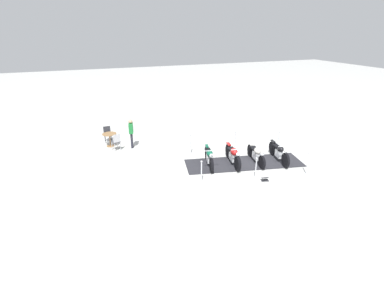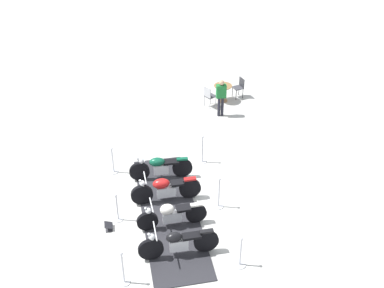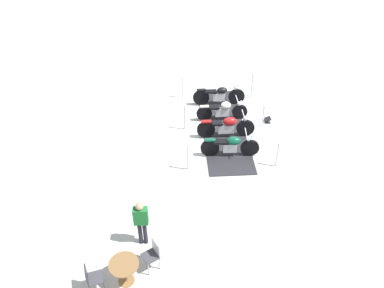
{
  "view_description": "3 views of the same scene",
  "coord_description": "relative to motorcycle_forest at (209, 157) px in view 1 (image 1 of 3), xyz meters",
  "views": [
    {
      "loc": [
        11.73,
        -7.23,
        6.3
      ],
      "look_at": [
        -1.64,
        -2.14,
        0.73
      ],
      "focal_mm": 28.12,
      "sensor_mm": 36.0,
      "label": 1
    },
    {
      "loc": [
        3.63,
        10.37,
        9.94
      ],
      "look_at": [
        -1.51,
        -1.76,
        1.11
      ],
      "focal_mm": 43.99,
      "sensor_mm": 36.0,
      "label": 2
    },
    {
      "loc": [
        -4.59,
        -11.96,
        9.14
      ],
      "look_at": [
        -1.8,
        -1.73,
        0.85
      ],
      "focal_mm": 36.07,
      "sensor_mm": 36.0,
      "label": 3
    }
  ],
  "objects": [
    {
      "name": "cafe_chair_near_table",
      "position": [
        -5.21,
        -4.19,
        0.04
      ],
      "size": [
        0.42,
        0.42,
        0.9
      ],
      "rotation": [
        0.0,
        0.0,
        0.04
      ],
      "color": "#2D2D33",
      "rests_on": "ground_plane"
    },
    {
      "name": "motorcycle_maroon",
      "position": [
        0.25,
        1.16,
        0.0
      ],
      "size": [
        2.23,
        0.71,
        1.02
      ],
      "rotation": [
        0.0,
        0.0,
        -0.2
      ],
      "color": "black",
      "rests_on": "display_platform"
    },
    {
      "name": "ground_plane",
      "position": [
        0.34,
        1.75,
        -0.49
      ],
      "size": [
        80.0,
        80.0,
        0.0
      ],
      "primitive_type": "plane",
      "color": "silver"
    },
    {
      "name": "display_platform",
      "position": [
        0.34,
        1.75,
        -0.48
      ],
      "size": [
        2.84,
        5.98,
        0.03
      ],
      "primitive_type": "cube",
      "rotation": [
        0.0,
        0.0,
        1.36
      ],
      "color": "#28282D",
      "rests_on": "ground_plane"
    },
    {
      "name": "stanchion_right_mid",
      "position": [
        1.88,
        1.42,
        -0.13
      ],
      "size": [
        0.29,
        0.29,
        1.01
      ],
      "color": "silver",
      "rests_on": "ground_plane"
    },
    {
      "name": "bystander_person",
      "position": [
        -3.74,
        -3.04,
        0.48
      ],
      "size": [
        0.44,
        0.31,
        1.64
      ],
      "rotation": [
        0.0,
        0.0,
        1.34
      ],
      "color": "#23232D",
      "rests_on": "ground_plane"
    },
    {
      "name": "motorcycle_black",
      "position": [
        0.73,
        3.48,
        -0.0
      ],
      "size": [
        2.24,
        0.78,
        1.04
      ],
      "rotation": [
        0.0,
        0.0,
        -0.21
      ],
      "color": "black",
      "rests_on": "display_platform"
    },
    {
      "name": "stanchion_left_rear",
      "position": [
        -0.7,
        4.47,
        -0.19
      ],
      "size": [
        0.35,
        0.35,
        1.03
      ],
      "color": "silver",
      "rests_on": "ground_plane"
    },
    {
      "name": "cafe_table",
      "position": [
        -4.39,
        -4.16,
        0.07
      ],
      "size": [
        0.78,
        0.78,
        0.75
      ],
      "color": "olive",
      "rests_on": "ground_plane"
    },
    {
      "name": "motorcycle_cream",
      "position": [
        0.5,
        2.32,
        -0.02
      ],
      "size": [
        2.1,
        0.66,
        0.94
      ],
      "rotation": [
        0.0,
        0.0,
        -0.17
      ],
      "color": "black",
      "rests_on": "display_platform"
    },
    {
      "name": "stanchion_left_front",
      "position": [
        -1.71,
        -0.32,
        -0.11
      ],
      "size": [
        0.31,
        0.31,
        1.12
      ],
      "color": "silver",
      "rests_on": "ground_plane"
    },
    {
      "name": "info_placard",
      "position": [
        2.25,
        1.69,
        -0.43
      ],
      "size": [
        0.3,
        0.37,
        0.19
      ],
      "rotation": [
        0.0,
        0.0,
        4.5
      ],
      "color": "#333338",
      "rests_on": "ground_plane"
    },
    {
      "name": "motorcycle_forest",
      "position": [
        0.0,
        0.0,
        0.0
      ],
      "size": [
        2.1,
        0.81,
        1.0
      ],
      "rotation": [
        0.0,
        0.0,
        -0.26
      ],
      "color": "black",
      "rests_on": "display_platform"
    },
    {
      "name": "stanchion_right_rear",
      "position": [
        2.38,
        3.82,
        -0.11
      ],
      "size": [
        0.31,
        0.31,
        1.13
      ],
      "color": "silver",
      "rests_on": "ground_plane"
    },
    {
      "name": "cafe_chair_across_table",
      "position": [
        -3.61,
        -3.9,
        0.06
      ],
      "size": [
        0.5,
        0.5,
        0.95
      ],
      "rotation": [
        0.0,
        0.0,
        -2.82
      ],
      "color": "#B7B7BC",
      "rests_on": "ground_plane"
    },
    {
      "name": "stanchion_right_front",
      "position": [
        1.38,
        -0.97,
        -0.14
      ],
      "size": [
        0.29,
        0.29,
        1.03
      ],
      "color": "silver",
      "rests_on": "ground_plane"
    },
    {
      "name": "stanchion_left_mid",
      "position": [
        -1.2,
        2.07,
        -0.12
      ],
      "size": [
        0.33,
        0.33,
        1.14
      ],
      "color": "silver",
      "rests_on": "ground_plane"
    }
  ]
}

